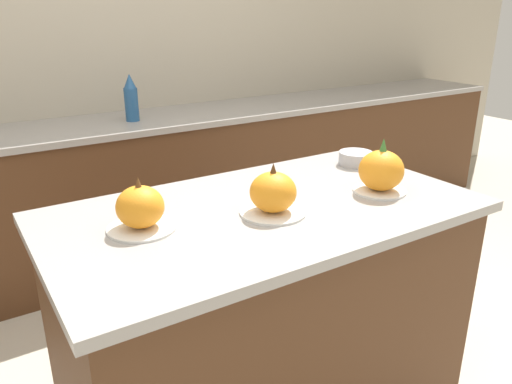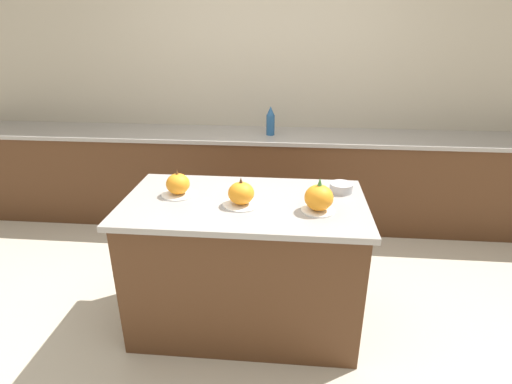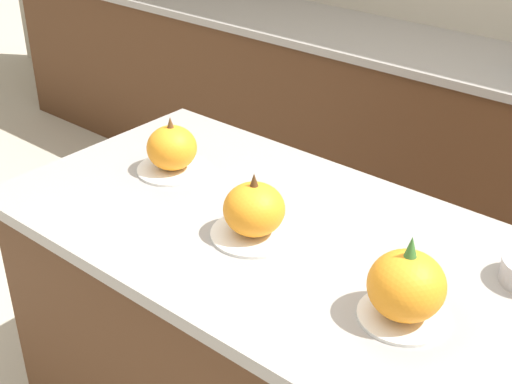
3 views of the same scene
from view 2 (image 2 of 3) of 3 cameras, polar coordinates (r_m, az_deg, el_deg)
The scene contains 9 objects.
ground_plane at distance 2.86m, azimuth -1.49°, elevation -17.68°, with size 12.00×12.00×0.00m, color #BCB29E.
wall_back at distance 4.06m, azimuth 1.42°, elevation 14.29°, with size 8.00×0.06×2.50m.
kitchen_island at distance 2.59m, azimuth -1.59°, elevation -10.19°, with size 1.45×0.80×0.88m.
back_counter at distance 3.94m, azimuth 0.98°, elevation 2.00°, with size 6.00×0.60×0.90m.
pumpkin_cake_left at distance 2.48m, azimuth -11.09°, elevation 0.98°, with size 0.21×0.21×0.17m.
pumpkin_cake_center at distance 2.30m, azimuth -2.14°, elevation -0.33°, with size 0.22×0.22×0.17m.
pumpkin_cake_right at distance 2.25m, azimuth 8.96°, elevation -0.91°, with size 0.19×0.19×0.20m.
bottle_tall at distance 3.74m, azimuth 2.09°, elevation 10.06°, with size 0.08×0.08×0.27m.
mixing_bowl at distance 2.55m, azimuth 12.07°, elevation 0.63°, with size 0.14×0.14×0.06m.
Camera 2 is at (0.27, -2.15, 1.86)m, focal length 28.00 mm.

